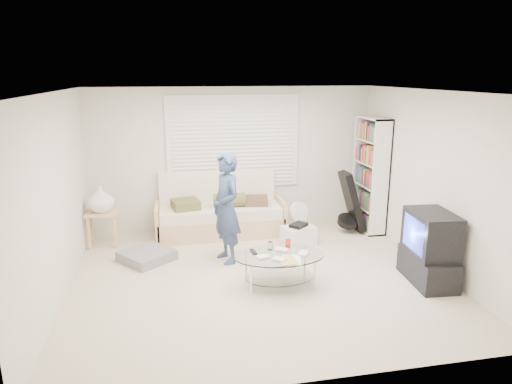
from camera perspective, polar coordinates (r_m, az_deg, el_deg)
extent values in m
plane|color=#B4A58C|center=(6.39, 0.26, -10.57)|extent=(5.00, 5.00, 0.00)
cube|color=beige|center=(8.13, -2.87, 4.21)|extent=(5.00, 0.02, 2.50)
cube|color=beige|center=(3.89, 6.90, -7.70)|extent=(5.00, 0.02, 2.50)
cube|color=beige|center=(6.01, -23.80, -0.81)|extent=(0.02, 4.50, 2.50)
cube|color=beige|center=(6.89, 21.10, 1.33)|extent=(0.02, 4.50, 2.50)
cube|color=white|center=(5.78, 0.29, 12.45)|extent=(5.00, 4.50, 0.02)
cube|color=white|center=(8.05, -2.86, 6.27)|extent=(2.32, 0.06, 1.62)
cube|color=black|center=(8.04, -2.85, 6.25)|extent=(2.20, 0.01, 1.50)
cube|color=silver|center=(8.01, -2.82, 6.23)|extent=(2.16, 0.04, 1.50)
cube|color=silver|center=(8.03, -2.84, 6.25)|extent=(2.32, 0.08, 1.62)
cube|color=tan|center=(7.96, -4.49, -4.08)|extent=(2.13, 0.85, 0.34)
cube|color=beige|center=(7.86, -4.51, -2.37)|extent=(2.04, 0.79, 0.17)
cube|color=beige|center=(8.12, -4.85, 0.51)|extent=(2.04, 0.24, 0.65)
cube|color=tan|center=(7.88, -12.22, -3.61)|extent=(0.06, 0.85, 0.60)
cube|color=tan|center=(8.10, 2.98, -2.77)|extent=(0.06, 0.85, 0.60)
cube|color=#474522|center=(7.75, -8.80, -1.53)|extent=(0.50, 0.50, 0.15)
cylinder|color=#474522|center=(7.77, -3.32, -1.01)|extent=(0.53, 0.23, 0.23)
cube|color=#4C3526|center=(7.92, 0.06, -1.09)|extent=(0.44, 0.44, 0.13)
cube|color=slate|center=(7.08, -13.49, -7.75)|extent=(0.92, 0.92, 0.15)
cube|color=tan|center=(7.71, -18.69, -2.46)|extent=(0.50, 0.40, 0.04)
cube|color=tan|center=(7.68, -20.15, -4.87)|extent=(0.04, 0.04, 0.54)
cube|color=tan|center=(7.63, -17.15, -4.76)|extent=(0.04, 0.04, 0.54)
cube|color=tan|center=(7.97, -19.84, -4.15)|extent=(0.04, 0.04, 0.54)
cube|color=tan|center=(7.91, -16.94, -4.04)|extent=(0.04, 0.04, 0.54)
imported|color=white|center=(7.65, -18.84, -0.80)|extent=(0.41, 0.41, 0.42)
cube|color=white|center=(8.23, 14.11, 2.13)|extent=(0.32, 0.84, 2.00)
cube|color=black|center=(8.09, 11.89, -1.15)|extent=(0.44, 0.39, 1.06)
cylinder|color=black|center=(8.17, 11.50, -3.58)|extent=(0.39, 0.40, 0.21)
cylinder|color=white|center=(7.99, 5.30, -5.23)|extent=(0.24, 0.24, 0.03)
cylinder|color=white|center=(7.93, 5.32, -4.18)|extent=(0.03, 0.03, 0.31)
cylinder|color=white|center=(7.86, 5.37, -2.44)|extent=(0.37, 0.23, 0.36)
cylinder|color=white|center=(7.86, 5.37, -2.44)|extent=(0.11, 0.08, 0.09)
cube|color=white|center=(7.51, 5.31, -5.43)|extent=(0.59, 0.48, 0.31)
cube|color=black|center=(7.45, 5.34, -4.14)|extent=(0.35, 0.34, 0.05)
cube|color=black|center=(6.59, 20.68, -8.86)|extent=(0.55, 0.93, 0.40)
cube|color=black|center=(6.42, 21.07, -4.87)|extent=(0.56, 0.78, 0.58)
cube|color=#4D57EF|center=(6.32, 19.14, -5.01)|extent=(0.07, 0.57, 0.44)
ellipsoid|color=silver|center=(5.97, 2.97, -7.92)|extent=(1.21, 0.79, 0.02)
ellipsoid|color=silver|center=(6.09, 2.93, -10.55)|extent=(0.92, 0.60, 0.01)
cylinder|color=silver|center=(5.78, -0.60, -11.15)|extent=(0.03, 0.03, 0.41)
cylinder|color=silver|center=(5.95, 7.37, -10.50)|extent=(0.03, 0.03, 0.41)
cylinder|color=silver|center=(6.21, -1.28, -9.26)|extent=(0.03, 0.03, 0.41)
cylinder|color=silver|center=(6.37, 6.13, -8.72)|extent=(0.03, 0.03, 0.41)
cube|color=white|center=(5.84, 0.85, -8.16)|extent=(0.18, 0.14, 0.04)
cube|color=white|center=(6.07, 3.26, -7.27)|extent=(0.19, 0.18, 0.04)
cube|color=white|center=(5.98, 5.94, -7.67)|extent=(0.18, 0.19, 0.04)
cube|color=white|center=(5.78, 2.86, -8.44)|extent=(0.19, 0.19, 0.04)
cylinder|color=silver|center=(6.11, 1.79, -6.73)|extent=(0.07, 0.07, 0.11)
cylinder|color=#D3441A|center=(6.18, 4.03, -6.47)|extent=(0.07, 0.07, 0.12)
cube|color=black|center=(6.02, -0.33, -7.48)|extent=(0.07, 0.19, 0.02)
cube|color=white|center=(5.82, 4.43, -8.45)|extent=(0.31, 0.37, 0.01)
cube|color=tan|center=(5.78, 3.96, -8.50)|extent=(0.23, 0.30, 0.01)
imported|color=navy|center=(6.64, -3.74, -2.04)|extent=(0.56, 0.69, 1.63)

